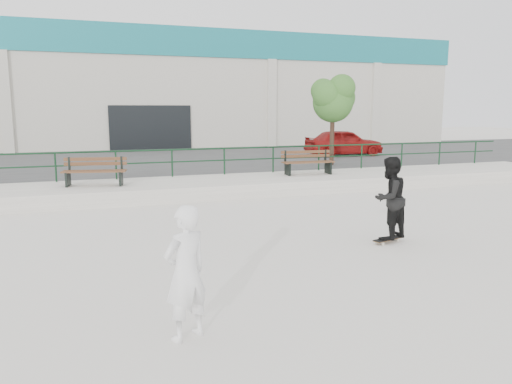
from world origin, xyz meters
name	(u,v)px	position (x,y,z in m)	size (l,w,h in m)	color
ground	(337,280)	(0.00, 0.00, 0.00)	(120.00, 120.00, 0.00)	beige
ledge	(207,187)	(0.00, 9.50, 0.25)	(30.00, 3.00, 0.50)	#BAB4A9
parking_strip	(167,163)	(0.00, 18.00, 0.25)	(60.00, 14.00, 0.50)	#3E3E3E
railing	(199,156)	(0.00, 10.80, 1.24)	(28.00, 0.06, 1.03)	#14371F
commercial_building	(135,88)	(0.00, 31.99, 4.58)	(44.20, 16.33, 8.00)	beige
bench_left	(95,172)	(-3.76, 9.52, 0.96)	(2.09, 0.99, 0.93)	#4D2F1A
bench_right	(308,162)	(4.03, 9.80, 0.96)	(2.03, 0.69, 0.92)	#4D2F1A
tree	(333,98)	(6.49, 12.47, 3.47)	(2.23, 1.98, 3.97)	#3E2A1F
red_car	(344,142)	(9.18, 16.20, 1.21)	(1.68, 4.17, 1.42)	maroon
skateboard	(387,239)	(2.28, 1.84, 0.07)	(0.80, 0.42, 0.09)	black
standing_skater	(389,198)	(2.28, 1.84, 1.02)	(0.90, 0.70, 1.85)	black
seated_skater	(186,273)	(-2.96, -1.37, 0.90)	(0.65, 0.43, 1.79)	white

